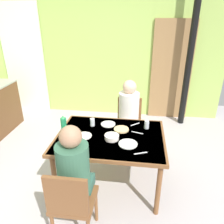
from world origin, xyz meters
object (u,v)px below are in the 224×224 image
(dining_table, at_px, (110,141))
(serving_bowl_center, at_px, (112,137))
(water_bottle_green_near, at_px, (64,126))
(water_bottle_green_far, at_px, (67,138))
(chair_near_diner, at_px, (72,202))
(person_far_diner, at_px, (129,109))
(person_near_diner, at_px, (74,168))
(chair_far_diner, at_px, (129,122))

(dining_table, xyz_separation_m, serving_bowl_center, (0.03, -0.07, 0.10))
(water_bottle_green_near, height_order, water_bottle_green_far, water_bottle_green_far)
(chair_near_diner, relative_size, person_far_diner, 1.13)
(water_bottle_green_far, bearing_deg, chair_near_diner, -70.64)
(person_near_diner, distance_m, water_bottle_green_near, 0.73)
(chair_near_diner, height_order, person_near_diner, person_near_diner)
(dining_table, xyz_separation_m, water_bottle_green_far, (-0.41, -0.35, 0.21))
(dining_table, xyz_separation_m, chair_far_diner, (0.18, 0.85, -0.16))
(person_near_diner, distance_m, serving_bowl_center, 0.69)
(chair_near_diner, xyz_separation_m, water_bottle_green_far, (-0.17, 0.49, 0.37))
(dining_table, distance_m, water_bottle_green_near, 0.59)
(serving_bowl_center, bearing_deg, dining_table, 110.59)
(dining_table, height_order, water_bottle_green_near, water_bottle_green_near)
(dining_table, distance_m, chair_far_diner, 0.88)
(person_far_diner, bearing_deg, dining_table, 76.09)
(dining_table, distance_m, serving_bowl_center, 0.12)
(chair_far_diner, height_order, person_near_diner, person_near_diner)
(chair_near_diner, xyz_separation_m, person_near_diner, (-0.00, 0.14, 0.28))
(chair_near_diner, xyz_separation_m, chair_far_diner, (0.41, 1.69, 0.00))
(chair_near_diner, height_order, chair_far_diner, same)
(chair_near_diner, bearing_deg, person_far_diner, 75.10)
(chair_near_diner, bearing_deg, chair_far_diner, 76.25)
(person_far_diner, height_order, serving_bowl_center, person_far_diner)
(chair_near_diner, distance_m, water_bottle_green_far, 0.64)
(dining_table, height_order, chair_far_diner, chair_far_diner)
(water_bottle_green_near, bearing_deg, chair_near_diner, -68.29)
(water_bottle_green_far, relative_size, serving_bowl_center, 1.79)
(dining_table, bearing_deg, person_far_diner, 76.09)
(water_bottle_green_far, xyz_separation_m, serving_bowl_center, (0.44, 0.28, -0.12))
(water_bottle_green_far, bearing_deg, water_bottle_green_near, 115.36)
(person_near_diner, bearing_deg, water_bottle_green_near, 115.66)
(water_bottle_green_near, height_order, serving_bowl_center, water_bottle_green_near)
(chair_far_diner, xyz_separation_m, water_bottle_green_far, (-0.59, -1.20, 0.37))
(chair_near_diner, xyz_separation_m, water_bottle_green_near, (-0.32, 0.80, 0.35))
(water_bottle_green_far, bearing_deg, dining_table, 40.77)
(dining_table, relative_size, serving_bowl_center, 7.67)
(chair_near_diner, xyz_separation_m, person_far_diner, (0.41, 1.56, 0.28))
(chair_far_diner, distance_m, water_bottle_green_far, 1.39)
(chair_near_diner, distance_m, person_near_diner, 0.31)
(person_near_diner, height_order, serving_bowl_center, person_near_diner)
(dining_table, height_order, serving_bowl_center, serving_bowl_center)
(chair_far_diner, bearing_deg, person_near_diner, 75.10)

